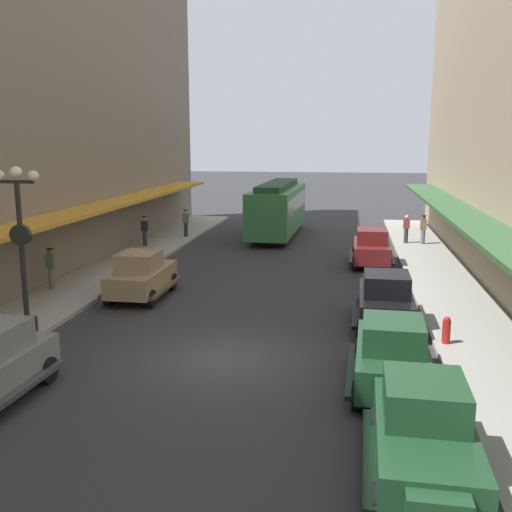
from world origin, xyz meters
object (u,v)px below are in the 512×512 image
Objects in this scene: pedestrian_0 at (423,229)px; pedestrian_5 at (51,268)px; parked_car_4 at (424,432)px; parked_car_5 at (372,247)px; pedestrian_4 at (186,223)px; parked_car_1 at (141,274)px; pedestrian_3 at (145,231)px; parked_car_0 at (392,353)px; lamp_post_with_clock at (21,243)px; streetcar at (278,207)px; parked_car_3 at (386,299)px; fire_hydrant at (446,330)px; pedestrian_2 at (406,229)px.

pedestrian_5 is at bearing -140.28° from pedestrian_0.
parked_car_4 is 1.00× the size of parked_car_5.
parked_car_4 is 27.82m from pedestrian_4.
pedestrian_4 is (-2.13, 13.94, 0.07)m from parked_car_1.
pedestrian_3 and pedestrian_5 have the same top height.
parked_car_1 is (-9.07, 7.37, 0.00)m from parked_car_0.
lamp_post_with_clock is at bearing -110.01° from parked_car_1.
parked_car_1 is 2.55× the size of pedestrian_5.
streetcar reaches higher than parked_car_1.
lamp_post_with_clock reaches higher than parked_car_0.
parked_car_3 is at bearing -44.71° from pedestrian_3.
parked_car_4 reaches higher than pedestrian_4.
pedestrian_2 reaches higher than fire_hydrant.
parked_car_3 is 9.15m from parked_car_4.
streetcar is 5.89× the size of pedestrian_2.
pedestrian_4 is at bearing 90.77° from lamp_post_with_clock.
fire_hydrant is at bearing 78.40° from parked_car_4.
pedestrian_0 is 1.00× the size of pedestrian_3.
parked_car_3 is 18.86m from streetcar.
pedestrian_5 is at bearing 149.83° from parked_car_0.
parked_car_1 is at bearing -102.28° from streetcar.
parked_car_3 is 5.21× the size of fire_hydrant.
parked_car_5 reaches higher than pedestrian_2.
pedestrian_4 reaches higher than pedestrian_2.
lamp_post_with_clock is (-5.29, -20.85, 1.08)m from streetcar.
pedestrian_0 is at bearing 81.49° from parked_car_0.
streetcar reaches higher than pedestrian_3.
parked_car_1 is 5.85m from lamp_post_with_clock.
parked_car_4 is at bearing -50.52° from parked_car_1.
parked_car_5 is at bearing -29.74° from pedestrian_4.
pedestrian_3 is at bearing 125.40° from parked_car_0.
parked_car_3 and parked_car_5 have the same top height.
pedestrian_2 is at bearing 50.53° from parked_car_1.
parked_car_5 is at bearing -12.65° from pedestrian_3.
parked_car_0 is 21.06m from pedestrian_0.
parked_car_5 is 12.92m from pedestrian_3.
lamp_post_with_clock is at bearing -175.27° from fire_hydrant.
parked_car_0 is 3.76m from fire_hydrant.
lamp_post_with_clock reaches higher than pedestrian_2.
lamp_post_with_clock is at bearing 168.55° from parked_car_0.
streetcar is at bearing 103.78° from parked_car_0.
pedestrian_5 is (-3.85, 0.14, 0.07)m from parked_car_1.
parked_car_4 reaches higher than pedestrian_0.
streetcar is (-5.78, 17.93, 0.96)m from parked_car_3.
parked_car_3 reaches higher than fire_hydrant.
lamp_post_with_clock is at bearing -165.24° from parked_car_3.
fire_hydrant is 0.49× the size of pedestrian_5.
lamp_post_with_clock is 23.03m from pedestrian_2.
pedestrian_4 is (-13.38, 0.28, 0.02)m from pedestrian_2.
fire_hydrant is at bearing -94.28° from pedestrian_0.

